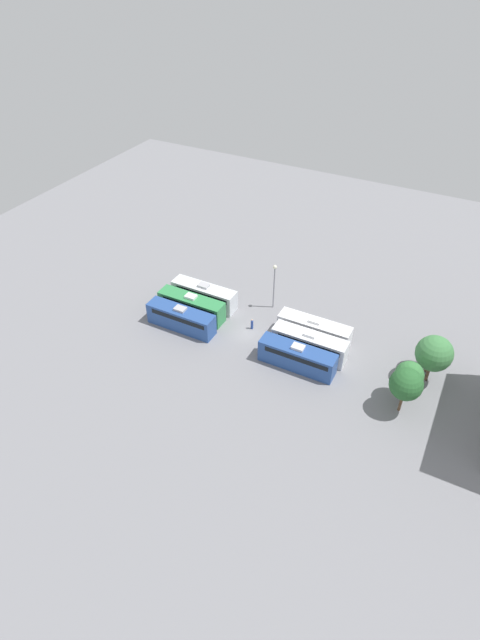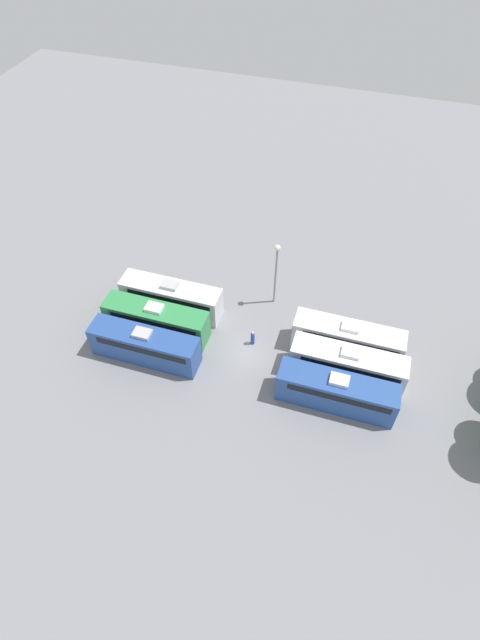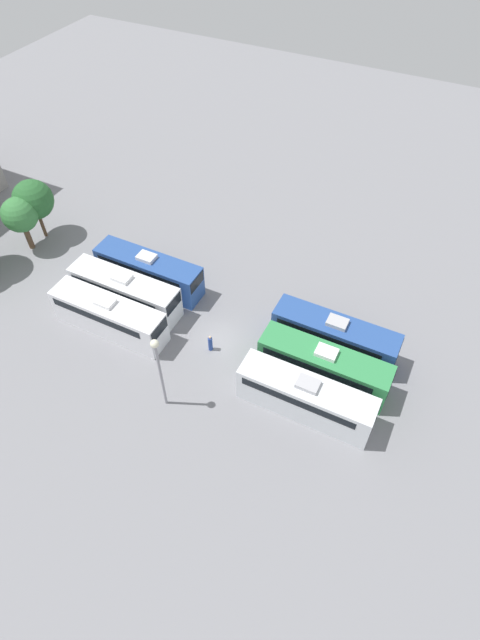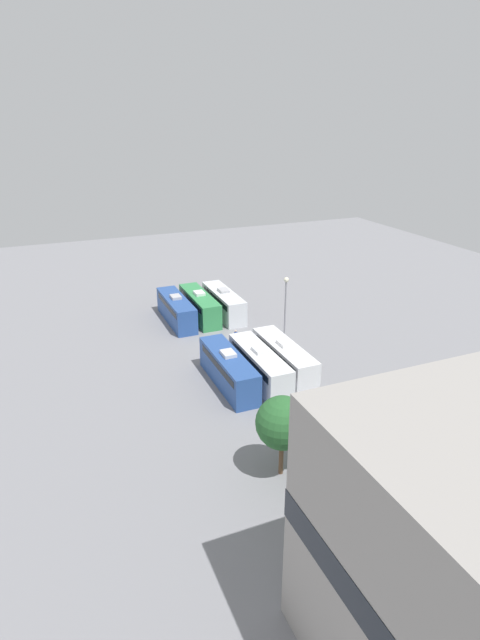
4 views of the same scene
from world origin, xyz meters
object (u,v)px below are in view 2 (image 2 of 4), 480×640
(bus_0, at_px, (172,297))
(bus_5, at_px, (337,391))
(bus_4, at_px, (348,364))
(bus_1, at_px, (157,319))
(worker_person, at_px, (253,338))
(light_pole, at_px, (276,264))
(bus_3, at_px, (348,338))
(bus_2, at_px, (145,345))

(bus_0, distance_m, bus_5, 18.73)
(bus_4, bearing_deg, bus_1, -89.54)
(bus_5, distance_m, worker_person, 9.71)
(worker_person, bearing_deg, bus_4, 82.80)
(worker_person, bearing_deg, light_pole, 175.03)
(bus_3, bearing_deg, worker_person, -78.26)
(bus_3, relative_size, worker_person, 6.07)
(bus_1, xyz_separation_m, bus_3, (-3.09, 17.84, 0.00))
(bus_2, height_order, light_pole, light_pole)
(bus_5, distance_m, light_pole, 13.55)
(bus_2, distance_m, bus_4, 18.35)
(bus_1, distance_m, bus_2, 3.19)
(bus_1, height_order, bus_3, same)
(light_pole, bearing_deg, bus_0, -66.75)
(bus_3, distance_m, worker_person, 8.87)
(bus_4, bearing_deg, worker_person, -97.20)
(bus_0, xyz_separation_m, bus_4, (3.10, 18.10, 0.00))
(bus_0, bearing_deg, bus_2, 0.47)
(bus_3, bearing_deg, bus_2, -70.36)
(bus_2, relative_size, bus_3, 1.00)
(bus_0, height_order, worker_person, bus_0)
(bus_0, distance_m, worker_person, 9.26)
(bus_1, bearing_deg, bus_5, 80.55)
(bus_1, distance_m, worker_person, 9.34)
(bus_4, xyz_separation_m, light_pole, (-7.19, -8.58, 3.32))
(bus_3, xyz_separation_m, light_pole, (-4.25, -8.11, 3.32))
(bus_3, relative_size, light_pole, 1.37)
(bus_0, distance_m, bus_2, 6.43)
(bus_1, height_order, bus_5, same)
(bus_2, distance_m, worker_person, 10.05)
(light_pole, bearing_deg, bus_5, 38.28)
(bus_5, relative_size, worker_person, 6.07)
(bus_0, height_order, light_pole, light_pole)
(bus_0, distance_m, bus_4, 18.36)
(bus_5, bearing_deg, bus_1, -99.45)
(bus_3, height_order, bus_4, same)
(bus_1, xyz_separation_m, light_pole, (-7.34, 9.73, 3.32))
(light_pole, bearing_deg, bus_3, 62.34)
(bus_1, distance_m, bus_3, 18.10)
(bus_4, bearing_deg, bus_2, -79.54)
(worker_person, bearing_deg, bus_5, 63.75)
(bus_2, relative_size, bus_4, 1.00)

